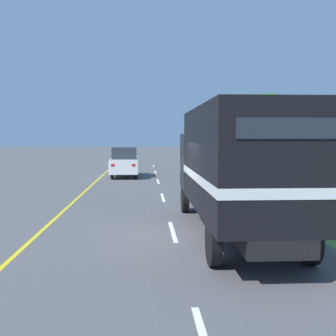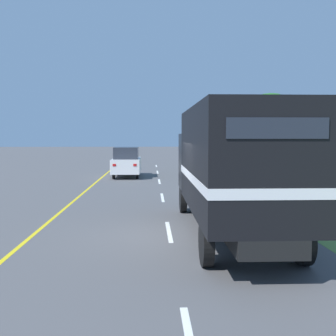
{
  "view_description": "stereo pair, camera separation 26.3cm",
  "coord_description": "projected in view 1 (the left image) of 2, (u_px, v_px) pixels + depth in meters",
  "views": [
    {
      "loc": [
        -0.77,
        -11.2,
        2.66
      ],
      "look_at": [
        0.3,
        8.34,
        1.2
      ],
      "focal_mm": 45.0,
      "sensor_mm": 36.0,
      "label": 1
    },
    {
      "loc": [
        -0.5,
        -11.21,
        2.66
      ],
      "look_at": [
        0.3,
        8.34,
        1.2
      ],
      "focal_mm": 45.0,
      "sensor_mm": 36.0,
      "label": 2
    }
  ],
  "objects": [
    {
      "name": "delineator_post",
      "position": [
        292.0,
        198.0,
        14.75
      ],
      "size": [
        0.08,
        0.08,
        0.95
      ],
      "color": "white",
      "rests_on": "ground"
    },
    {
      "name": "lead_car_white",
      "position": [
        125.0,
        162.0,
        27.75
      ],
      "size": [
        1.8,
        4.43,
        1.98
      ],
      "color": "black",
      "rests_on": "ground"
    },
    {
      "name": "roadside_tree_far",
      "position": [
        275.0,
        120.0,
        37.21
      ],
      "size": [
        4.21,
        4.21,
        6.24
      ],
      "color": "#4C3823",
      "rests_on": "ground"
    },
    {
      "name": "centre_dash_mid_b",
      "position": [
        158.0,
        181.0,
        24.98
      ],
      "size": [
        0.12,
        2.6,
        0.01
      ],
      "primitive_type": "cube",
      "color": "white",
      "rests_on": "ground"
    },
    {
      "name": "centre_dash_near",
      "position": [
        173.0,
        231.0,
        11.84
      ],
      "size": [
        0.12,
        2.6,
        0.01
      ],
      "primitive_type": "cube",
      "color": "white",
      "rests_on": "ground"
    },
    {
      "name": "ground_plane",
      "position": [
        174.0,
        235.0,
        11.39
      ],
      "size": [
        200.0,
        200.0,
        0.0
      ],
      "primitive_type": "plane",
      "color": "#515154"
    },
    {
      "name": "highway_sign",
      "position": [
        315.0,
        161.0,
        16.23
      ],
      "size": [
        2.13,
        0.09,
        2.68
      ],
      "color": "#9E9EA3",
      "rests_on": "ground"
    },
    {
      "name": "centre_dash_far",
      "position": [
        155.0,
        172.0,
        31.55
      ],
      "size": [
        0.12,
        2.6,
        0.01
      ],
      "primitive_type": "cube",
      "color": "white",
      "rests_on": "ground"
    },
    {
      "name": "roadside_tree_near",
      "position": [
        320.0,
        132.0,
        22.15
      ],
      "size": [
        3.06,
        3.06,
        4.46
      ],
      "color": "brown",
      "rests_on": "ground"
    },
    {
      "name": "roadside_tree_mid",
      "position": [
        268.0,
        125.0,
        30.75
      ],
      "size": [
        4.66,
        4.66,
        5.82
      ],
      "color": "brown",
      "rests_on": "ground"
    },
    {
      "name": "horse_trailer_truck",
      "position": [
        236.0,
        165.0,
        11.09
      ],
      "size": [
        2.37,
        8.34,
        3.37
      ],
      "color": "black",
      "rests_on": "ground"
    },
    {
      "name": "centre_dash_mid_a",
      "position": [
        163.0,
        197.0,
        18.41
      ],
      "size": [
        0.12,
        2.6,
        0.01
      ],
      "primitive_type": "cube",
      "color": "white",
      "rests_on": "ground"
    },
    {
      "name": "edge_line_yellow",
      "position": [
        97.0,
        180.0,
        25.82
      ],
      "size": [
        0.12,
        61.8,
        0.01
      ],
      "primitive_type": "cube",
      "color": "yellow",
      "rests_on": "ground"
    },
    {
      "name": "centre_dash_farthest",
      "position": [
        154.0,
        166.0,
        38.13
      ],
      "size": [
        0.12,
        2.6,
        0.01
      ],
      "primitive_type": "cube",
      "color": "white",
      "rests_on": "ground"
    }
  ]
}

